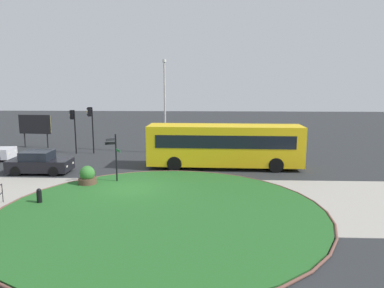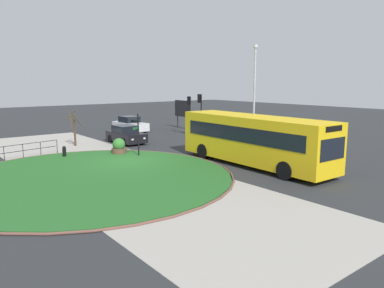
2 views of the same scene
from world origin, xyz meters
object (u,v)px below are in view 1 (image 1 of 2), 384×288
bus_yellow (225,145)px  bollard_foreground (39,196)px  traffic_light_near (91,120)px  lamppost_tall (165,104)px  planter_near_signpost (87,177)px  signpost_directional (115,154)px  car_near_lane (40,163)px  traffic_light_far (73,122)px  billboard_left (35,125)px

bus_yellow → bollard_foreground: bearing=-137.5°
traffic_light_near → lamppost_tall: size_ratio=0.50×
bus_yellow → planter_near_signpost: (-8.20, -4.84, -1.12)m
signpost_directional → bollard_foreground: (-2.79, -4.04, -1.33)m
lamppost_tall → car_near_lane: bearing=-135.8°
lamppost_tall → planter_near_signpost: lamppost_tall is taller
signpost_directional → lamppost_tall: size_ratio=0.38×
bollard_foreground → bus_yellow: bus_yellow is taller
bollard_foreground → traffic_light_far: size_ratio=0.22×
car_near_lane → planter_near_signpost: bearing=-34.5°
traffic_light_far → planter_near_signpost: size_ratio=3.19×
lamppost_tall → billboard_left: size_ratio=2.52×
traffic_light_far → traffic_light_near: bearing=-171.8°
car_near_lane → planter_near_signpost: size_ratio=3.47×
bollard_foreground → traffic_light_near: (-1.60, 13.16, 2.48)m
bus_yellow → traffic_light_near: size_ratio=2.72×
bus_yellow → car_near_lane: size_ratio=2.67×
signpost_directional → billboard_left: (-10.49, 11.71, 0.37)m
traffic_light_far → lamppost_tall: size_ratio=0.47×
traffic_light_near → traffic_light_far: (-1.48, -0.08, -0.17)m
traffic_light_far → lamppost_tall: lamppost_tall is taller
bus_yellow → traffic_light_near: 12.16m
bollard_foreground → car_near_lane: car_near_lane is taller
traffic_light_far → planter_near_signpost: (4.34, -9.65, -2.20)m
car_near_lane → traffic_light_far: 7.18m
signpost_directional → lamppost_tall: (1.87, 9.47, 2.49)m
signpost_directional → traffic_light_far: size_ratio=0.80×
bus_yellow → lamppost_tall: bearing=133.8°
bus_yellow → billboard_left: billboard_left is taller
billboard_left → traffic_light_near: bearing=-17.5°
bus_yellow → car_near_lane: bus_yellow is taller
car_near_lane → lamppost_tall: 11.08m
traffic_light_near → signpost_directional: bearing=104.3°
bollard_foreground → bus_yellow: 12.62m
lamppost_tall → billboard_left: (-12.36, 2.24, -2.12)m
bus_yellow → planter_near_signpost: bearing=-148.1°
bus_yellow → lamppost_tall: size_ratio=1.37×
car_near_lane → traffic_light_near: traffic_light_near is taller
bus_yellow → signpost_directional: bearing=-146.3°
traffic_light_near → planter_near_signpost: 10.42m
billboard_left → planter_near_signpost: (8.96, -12.33, -1.59)m
traffic_light_near → planter_near_signpost: bearing=95.0°
lamppost_tall → planter_near_signpost: size_ratio=6.78×
bus_yellow → planter_near_signpost: size_ratio=9.27×
bus_yellow → billboard_left: size_ratio=3.44×
lamppost_tall → billboard_left: 12.74m
car_near_lane → traffic_light_near: size_ratio=1.02×
traffic_light_near → billboard_left: size_ratio=1.26×
signpost_directional → lamppost_tall: bearing=78.9°
signpost_directional → car_near_lane: (-5.66, 2.16, -1.05)m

